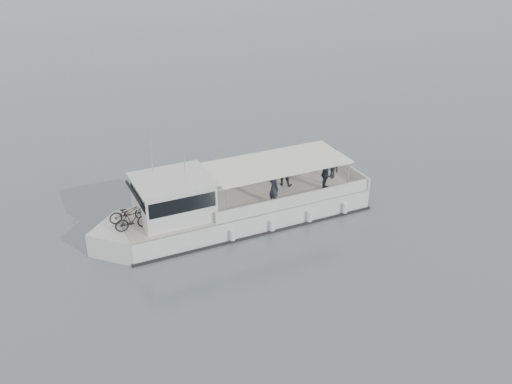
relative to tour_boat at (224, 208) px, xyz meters
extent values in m
plane|color=#525B60|center=(6.91, -2.97, -1.01)|extent=(1400.00, 1400.00, 0.00)
cube|color=silver|center=(1.25, 0.29, -0.53)|extent=(13.32, 6.30, 1.40)
cube|color=silver|center=(-5.02, -1.19, -0.53)|extent=(3.40, 3.40, 1.40)
cube|color=beige|center=(1.25, 0.29, 0.17)|extent=(13.32, 6.30, 0.06)
cube|color=black|center=(1.25, 0.29, -0.96)|extent=(13.56, 6.48, 0.19)
cube|color=silver|center=(2.75, 2.35, 0.49)|extent=(8.38, 2.08, 0.64)
cube|color=silver|center=(3.51, -0.87, 0.49)|extent=(8.38, 2.08, 0.64)
cube|color=silver|center=(7.46, 1.76, 0.49)|extent=(0.89, 3.37, 0.64)
cube|color=silver|center=(-2.51, -0.60, 1.13)|extent=(4.01, 3.61, 1.93)
cube|color=black|center=(-4.13, -0.98, 1.29)|extent=(1.20, 2.75, 1.24)
cube|color=black|center=(-2.51, -0.60, 1.46)|extent=(3.81, 3.60, 0.75)
cube|color=silver|center=(-2.51, -0.60, 2.15)|extent=(4.27, 3.87, 0.11)
cube|color=white|center=(2.92, 0.69, 1.94)|extent=(7.84, 4.81, 0.09)
cylinder|color=silver|center=(-0.07, -1.56, 1.05)|extent=(0.08, 0.08, 1.77)
cylinder|color=silver|center=(-0.77, 1.36, 1.05)|extent=(0.08, 0.08, 1.77)
cylinder|color=silver|center=(6.61, 0.02, 1.05)|extent=(0.08, 0.08, 1.77)
cylinder|color=silver|center=(5.92, 2.94, 1.05)|extent=(0.08, 0.08, 1.77)
cylinder|color=silver|center=(-3.36, 0.20, 3.55)|extent=(0.04, 0.04, 2.79)
cylinder|color=silver|center=(-1.92, -1.23, 3.33)|extent=(0.04, 0.04, 2.36)
cylinder|color=white|center=(0.12, -1.91, -0.48)|extent=(0.31, 0.31, 0.54)
cylinder|color=white|center=(2.21, -1.42, -0.48)|extent=(0.31, 0.31, 0.54)
cylinder|color=white|center=(4.30, -0.93, -0.48)|extent=(0.31, 0.31, 0.54)
cylinder|color=white|center=(6.38, -0.43, -0.48)|extent=(0.31, 0.31, 0.54)
imported|color=black|center=(-4.70, -0.67, 0.65)|extent=(1.94, 1.05, 0.97)
imported|color=black|center=(-4.50, -1.51, 0.68)|extent=(1.76, 0.86, 1.02)
imported|color=#2A2D38|center=(2.52, -0.40, 1.07)|extent=(0.67, 0.78, 1.80)
imported|color=#2A2D38|center=(3.58, 1.62, 1.07)|extent=(1.09, 1.01, 1.80)
imported|color=#2A2D38|center=(5.58, 0.65, 1.07)|extent=(0.60, 1.11, 1.80)
imported|color=#2A2D38|center=(6.37, 1.95, 1.07)|extent=(0.97, 1.31, 1.80)
camera|label=1|loc=(-3.69, -25.22, 13.78)|focal=40.00mm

